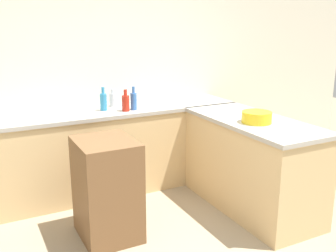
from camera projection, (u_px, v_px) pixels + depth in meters
The scene contains 9 objects.
wall_back at pixel (86, 69), 4.41m from camera, with size 8.00×0.06×2.70m.
counter_back at pixel (99, 152), 4.35m from camera, with size 3.20×0.65×0.93m.
counter_peninsula at pixel (251, 164), 3.98m from camera, with size 0.69×1.56×0.93m.
island_table at pixel (107, 189), 3.43m from camera, with size 0.49×0.57×0.89m.
mixing_bowl at pixel (257, 117), 3.71m from camera, with size 0.28×0.28×0.11m.
hot_sauce_bottle at pixel (126, 103), 4.19m from camera, with size 0.08×0.08×0.23m.
water_bottle_blue at pixel (134, 101), 4.24m from camera, with size 0.07×0.07×0.25m.
dish_soap_bottle at pixel (103, 101), 4.21m from camera, with size 0.07×0.07×0.25m.
vinegar_bottle_clear at pixel (113, 99), 4.42m from camera, with size 0.08×0.08×0.20m.
Camera 1 is at (-1.20, -2.19, 1.87)m, focal length 42.00 mm.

